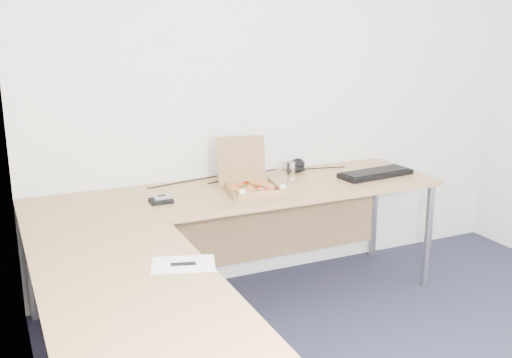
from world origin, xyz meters
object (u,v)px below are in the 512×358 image
pizza_box (251,185)px  wallet (161,201)px  drinking_glass (290,171)px  desk (215,223)px  keyboard (375,174)px

pizza_box → wallet: 0.55m
pizza_box → drinking_glass: (0.33, 0.14, 0.02)m
desk → wallet: bearing=115.4°
keyboard → wallet: bearing=173.7°
desk → keyboard: bearing=15.9°
desk → drinking_glass: 0.88m
desk → keyboard: size_ratio=5.03×
keyboard → wallet: keyboard is taller
keyboard → wallet: 1.43m
drinking_glass → wallet: drinking_glass is taller
wallet → pizza_box: bearing=0.9°
drinking_glass → desk: bearing=-143.9°
wallet → drinking_glass: bearing=10.0°
keyboard → desk: bearing=-169.7°
drinking_glass → wallet: size_ratio=0.93×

